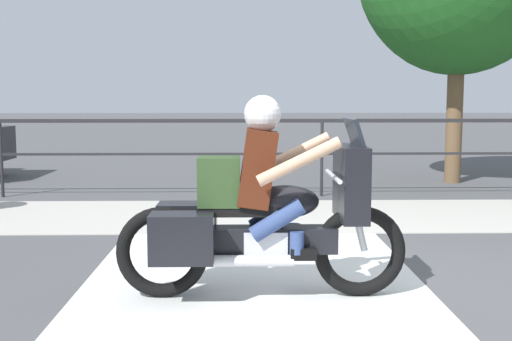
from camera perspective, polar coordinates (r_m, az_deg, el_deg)
ground_plane at (r=5.50m, az=12.46°, el=-10.37°), size 120.00×120.00×0.00m
sidewalk_band at (r=8.75m, az=7.19°, el=-3.92°), size 44.00×2.40×0.01m
crosswalk_band at (r=5.16m, az=-0.12°, el=-11.31°), size 2.91×6.00×0.01m
fence_railing at (r=10.30m, az=5.89°, el=3.12°), size 36.00×0.05×1.24m
motorcycle at (r=5.05m, az=0.35°, el=-3.58°), size 2.30×0.76×1.60m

